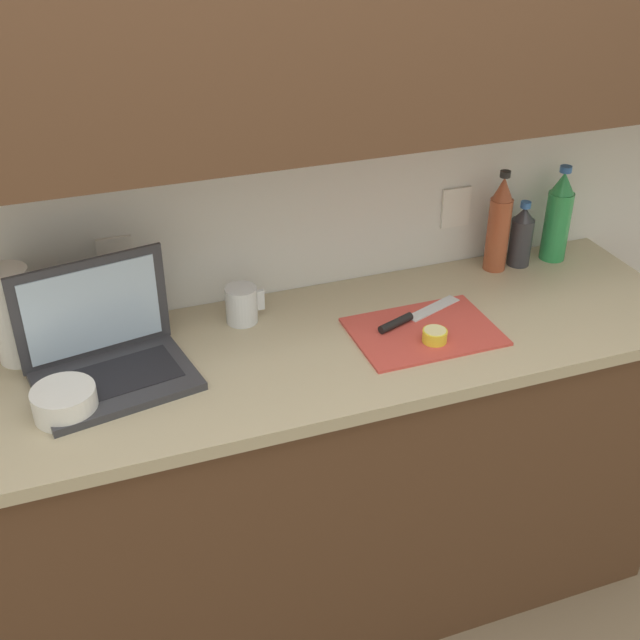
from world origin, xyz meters
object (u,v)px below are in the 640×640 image
(knife, at_px, (406,319))
(paper_towel_roll, at_px, (14,315))
(measuring_cup, at_px, (242,305))
(laptop, at_px, (106,352))
(lemon_half_cut, at_px, (435,336))
(cutting_board, at_px, (424,332))
(bottle_oil_tall, at_px, (521,237))
(bottle_green_soda, at_px, (499,225))
(bowl_white, at_px, (65,402))
(bottle_water_clear, at_px, (558,217))

(knife, relative_size, paper_towel_roll, 1.14)
(measuring_cup, bearing_deg, laptop, -160.56)
(lemon_half_cut, bearing_deg, measuring_cup, 147.32)
(cutting_board, xyz_separation_m, lemon_half_cut, (0.00, -0.06, 0.02))
(measuring_cup, height_order, paper_towel_roll, paper_towel_roll)
(laptop, distance_m, bottle_oil_tall, 1.25)
(bottle_green_soda, bearing_deg, measuring_cup, -177.12)
(bottle_oil_tall, relative_size, paper_towel_roll, 0.82)
(measuring_cup, bearing_deg, cutting_board, -27.11)
(lemon_half_cut, bearing_deg, bowl_white, 178.82)
(knife, relative_size, bottle_water_clear, 0.95)
(bottle_green_soda, bearing_deg, laptop, -171.67)
(bowl_white, height_order, paper_towel_roll, paper_towel_roll)
(laptop, bearing_deg, bottle_water_clear, -3.16)
(bottle_green_soda, height_order, paper_towel_roll, bottle_green_soda)
(cutting_board, bearing_deg, bottle_green_soda, 35.74)
(laptop, xyz_separation_m, lemon_half_cut, (0.80, -0.15, -0.04))
(laptop, bearing_deg, bottle_green_soda, -1.93)
(knife, relative_size, measuring_cup, 2.68)
(measuring_cup, distance_m, paper_towel_roll, 0.56)
(lemon_half_cut, xyz_separation_m, bottle_water_clear, (0.56, 0.32, 0.11))
(laptop, bearing_deg, bottle_oil_tall, -2.48)
(bottle_green_soda, relative_size, bowl_white, 2.14)
(bottle_oil_tall, bearing_deg, bottle_water_clear, -0.00)
(lemon_half_cut, relative_size, bottle_oil_tall, 0.31)
(knife, height_order, bottle_water_clear, bottle_water_clear)
(knife, bearing_deg, cutting_board, -84.72)
(measuring_cup, height_order, bowl_white, measuring_cup)
(measuring_cup, bearing_deg, bottle_oil_tall, 2.61)
(measuring_cup, distance_m, bowl_white, 0.54)
(cutting_board, bearing_deg, laptop, 173.53)
(laptop, bearing_deg, cutting_board, -16.72)
(paper_towel_roll, bearing_deg, bottle_green_soda, 1.02)
(lemon_half_cut, bearing_deg, bottle_water_clear, 29.32)
(bowl_white, bearing_deg, bottle_water_clear, 11.43)
(bottle_water_clear, relative_size, paper_towel_roll, 1.20)
(laptop, bearing_deg, paper_towel_roll, 132.91)
(knife, xyz_separation_m, paper_towel_roll, (-0.96, 0.18, 0.11))
(bottle_green_soda, xyz_separation_m, bowl_white, (-1.26, -0.30, -0.11))
(laptop, distance_m, bottle_water_clear, 1.37)
(cutting_board, height_order, bottle_oil_tall, bottle_oil_tall)
(laptop, xyz_separation_m, paper_towel_roll, (-0.19, 0.14, 0.06))
(measuring_cup, bearing_deg, bowl_white, -151.67)
(laptop, bearing_deg, bowl_white, -141.10)
(bottle_oil_tall, distance_m, measuring_cup, 0.87)
(bowl_white, bearing_deg, measuring_cup, 28.33)
(bottle_water_clear, height_order, paper_towel_roll, bottle_water_clear)
(laptop, relative_size, bowl_white, 2.83)
(bottle_green_soda, relative_size, bottle_oil_tall, 1.52)
(lemon_half_cut, bearing_deg, paper_towel_roll, 163.60)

